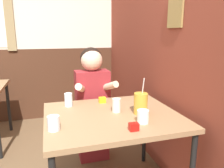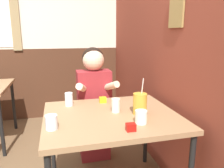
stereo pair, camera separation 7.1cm
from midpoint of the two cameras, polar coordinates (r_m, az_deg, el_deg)
brick_wall_right at (r=2.57m, az=9.40°, el=13.43°), size 0.08×4.27×2.70m
back_wall at (r=3.56m, az=-21.63°, el=12.66°), size 5.80×0.09×2.70m
main_table at (r=1.72m, az=0.99°, el=-9.81°), size 1.01×0.86×0.72m
person_seated at (r=2.28m, az=-3.81°, el=-4.50°), size 0.42×0.41×1.19m
cocktail_pitcher at (r=1.69m, az=8.51°, el=-5.15°), size 0.11×0.11×0.28m
glass_near_pitcher at (r=1.90m, az=-10.15°, el=-3.95°), size 0.07×0.07×0.11m
glass_center at (r=1.53m, az=8.93°, el=-8.51°), size 0.08×0.08×0.09m
glass_far_side at (r=1.72m, az=2.17°, el=-5.59°), size 0.07×0.07×0.11m
glass_by_brick at (r=1.47m, az=-14.22°, el=-9.66°), size 0.08×0.08×0.09m
condiment_ketchup at (r=1.42m, az=6.40°, el=-11.16°), size 0.06×0.04×0.05m
condiment_mustard at (r=1.96m, az=-1.40°, el=-4.16°), size 0.06×0.04×0.05m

